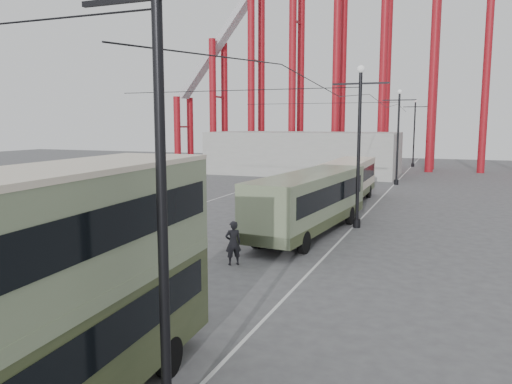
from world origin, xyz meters
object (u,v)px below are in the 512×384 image
at_px(lamp_post_near, 157,23).
at_px(single_decker_green, 310,200).
at_px(single_decker_cream, 348,179).
at_px(double_decker_bus, 46,290).
at_px(pedestrian, 233,243).

height_order(lamp_post_near, single_decker_green, lamp_post_near).
bearing_deg(single_decker_cream, single_decker_green, -89.40).
relative_size(lamp_post_near, double_decker_bus, 1.09).
bearing_deg(double_decker_bus, pedestrian, 93.52).
distance_m(lamp_post_near, single_decker_cream, 30.90).
xyz_separation_m(single_decker_cream, pedestrian, (-1.27, -18.96, -0.85)).
xyz_separation_m(double_decker_bus, pedestrian, (-1.53, 12.14, -1.98)).
relative_size(single_decker_cream, pedestrian, 5.37).
bearing_deg(single_decker_cream, pedestrian, -94.29).
xyz_separation_m(lamp_post_near, double_decker_bus, (-2.05, -0.89, -4.92)).
height_order(lamp_post_near, single_decker_cream, lamp_post_near).
bearing_deg(lamp_post_near, double_decker_bus, -156.61).
height_order(double_decker_bus, single_decker_cream, double_decker_bus).
xyz_separation_m(double_decker_bus, single_decker_green, (-0.04, 19.13, -1.04)).
distance_m(double_decker_bus, single_decker_cream, 31.12).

